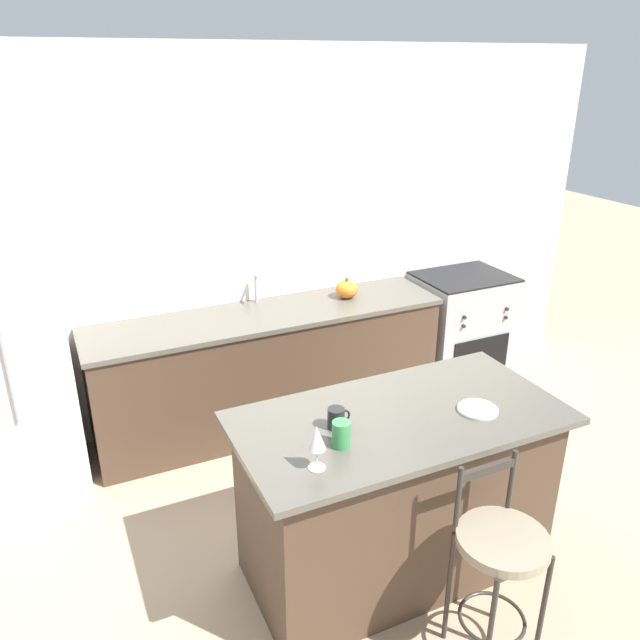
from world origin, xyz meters
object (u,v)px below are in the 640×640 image
(oven_range, at_px, (459,328))
(bar_stool_near, at_px, (499,558))
(dinner_plate, at_px, (478,409))
(pumpkin_decoration, at_px, (347,289))
(tumbler_cup, at_px, (341,434))
(coffee_mug, at_px, (337,418))
(wine_glass, at_px, (317,439))

(oven_range, xyz_separation_m, bar_stool_near, (-1.51, -2.32, 0.08))
(dinner_plate, bearing_deg, bar_stool_near, -114.83)
(pumpkin_decoration, bearing_deg, tumbler_cup, -117.82)
(coffee_mug, bearing_deg, bar_stool_near, -55.53)
(oven_range, bearing_deg, coffee_mug, -140.42)
(tumbler_cup, bearing_deg, coffee_mug, 71.25)
(oven_range, relative_size, pumpkin_decoration, 5.56)
(dinner_plate, bearing_deg, coffee_mug, 167.33)
(tumbler_cup, height_order, pumpkin_decoration, tumbler_cup)
(coffee_mug, xyz_separation_m, tumbler_cup, (-0.05, -0.15, 0.01))
(wine_glass, relative_size, coffee_mug, 1.79)
(oven_range, distance_m, dinner_plate, 2.25)
(coffee_mug, relative_size, tumbler_cup, 0.92)
(oven_range, xyz_separation_m, pumpkin_decoration, (-1.07, 0.03, 0.51))
(coffee_mug, distance_m, pumpkin_decoration, 1.89)
(dinner_plate, xyz_separation_m, coffee_mug, (-0.71, 0.16, 0.04))
(oven_range, bearing_deg, wine_glass, -139.34)
(oven_range, distance_m, tumbler_cup, 2.76)
(bar_stool_near, bearing_deg, wine_glass, 147.90)
(dinner_plate, height_order, tumbler_cup, tumbler_cup)
(bar_stool_near, height_order, tumbler_cup, tumbler_cup)
(bar_stool_near, height_order, dinner_plate, bar_stool_near)
(bar_stool_near, bearing_deg, coffee_mug, 124.47)
(dinner_plate, bearing_deg, oven_range, 54.74)
(bar_stool_near, relative_size, dinner_plate, 4.83)
(wine_glass, bearing_deg, pumpkin_decoration, 59.58)
(wine_glass, bearing_deg, dinner_plate, 5.64)
(dinner_plate, relative_size, wine_glass, 0.98)
(bar_stool_near, height_order, coffee_mug, coffee_mug)
(oven_range, height_order, dinner_plate, dinner_plate)
(wine_glass, xyz_separation_m, coffee_mug, (0.22, 0.25, -0.10))
(oven_range, relative_size, wine_glass, 4.51)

